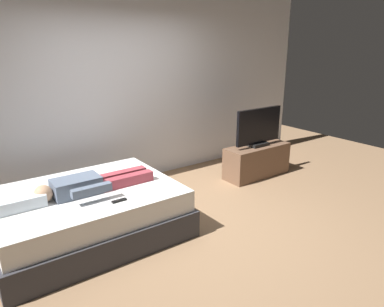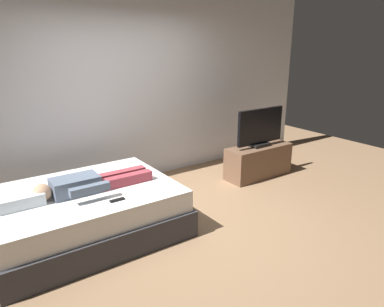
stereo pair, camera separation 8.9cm
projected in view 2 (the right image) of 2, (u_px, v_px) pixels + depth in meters
ground_plane at (189, 228)px, 4.14m from camera, size 10.00×10.00×0.00m
back_wall at (142, 87)px, 5.36m from camera, size 6.40×0.10×2.80m
bed at (86, 213)px, 3.94m from camera, size 1.97×1.48×0.54m
pillow at (16, 199)px, 3.48m from camera, size 0.48×0.34×0.12m
person at (88, 184)px, 3.80m from camera, size 1.26×0.46×0.18m
remote at (117, 200)px, 3.59m from camera, size 0.15×0.04×0.02m
tv_stand at (258, 161)px, 5.66m from camera, size 1.10×0.40×0.50m
tv at (260, 128)px, 5.50m from camera, size 0.88×0.20×0.59m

